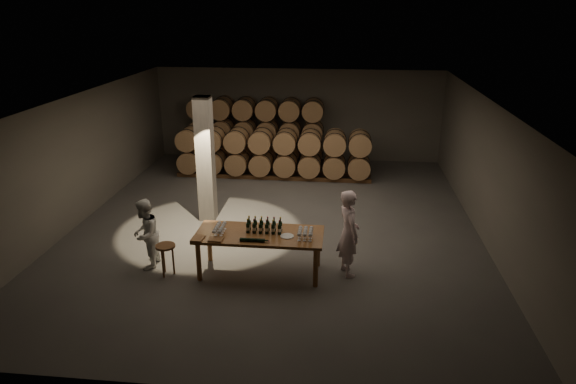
# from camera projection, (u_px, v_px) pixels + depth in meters

# --- Properties ---
(room) EXTENTS (12.00, 12.00, 12.00)m
(room) POSITION_uv_depth(u_px,v_px,m) (206.00, 160.00, 12.90)
(room) COLOR #54514F
(room) RESTS_ON ground
(tasting_table) EXTENTS (2.60, 1.10, 0.90)m
(tasting_table) POSITION_uv_depth(u_px,v_px,m) (260.00, 238.00, 10.48)
(tasting_table) COLOR brown
(tasting_table) RESTS_ON ground
(barrel_stack_back) EXTENTS (4.70, 0.95, 2.31)m
(barrel_stack_back) POSITION_uv_depth(u_px,v_px,m) (256.00, 130.00, 17.66)
(barrel_stack_back) COLOR brown
(barrel_stack_back) RESTS_ON ground
(barrel_stack_front) EXTENTS (6.26, 0.95, 1.57)m
(barrel_stack_front) POSITION_uv_depth(u_px,v_px,m) (273.00, 152.00, 16.40)
(barrel_stack_front) COLOR brown
(barrel_stack_front) RESTS_ON ground
(bottle_cluster) EXTENTS (0.73, 0.23, 0.31)m
(bottle_cluster) POSITION_uv_depth(u_px,v_px,m) (264.00, 227.00, 10.47)
(bottle_cluster) COLOR black
(bottle_cluster) RESTS_ON tasting_table
(lying_bottles) EXTENTS (0.59, 0.07, 0.07)m
(lying_bottles) POSITION_uv_depth(u_px,v_px,m) (253.00, 240.00, 10.07)
(lying_bottles) COLOR black
(lying_bottles) RESTS_ON tasting_table
(glass_cluster_left) EXTENTS (0.19, 0.52, 0.17)m
(glass_cluster_left) POSITION_uv_depth(u_px,v_px,m) (219.00, 228.00, 10.41)
(glass_cluster_left) COLOR silver
(glass_cluster_left) RESTS_ON tasting_table
(glass_cluster_right) EXTENTS (0.30, 0.41, 0.17)m
(glass_cluster_right) POSITION_uv_depth(u_px,v_px,m) (305.00, 232.00, 10.23)
(glass_cluster_right) COLOR silver
(glass_cluster_right) RESTS_ON tasting_table
(plate) EXTENTS (0.27, 0.27, 0.02)m
(plate) POSITION_uv_depth(u_px,v_px,m) (287.00, 236.00, 10.30)
(plate) COLOR silver
(plate) RESTS_ON tasting_table
(notebook_near) EXTENTS (0.29, 0.24, 0.03)m
(notebook_near) POSITION_uv_depth(u_px,v_px,m) (216.00, 239.00, 10.14)
(notebook_near) COLOR brown
(notebook_near) RESTS_ON tasting_table
(notebook_corner) EXTENTS (0.24, 0.30, 0.03)m
(notebook_corner) POSITION_uv_depth(u_px,v_px,m) (198.00, 238.00, 10.19)
(notebook_corner) COLOR brown
(notebook_corner) RESTS_ON tasting_table
(pen) EXTENTS (0.14, 0.05, 0.01)m
(pen) POSITION_uv_depth(u_px,v_px,m) (219.00, 241.00, 10.10)
(pen) COLOR black
(pen) RESTS_ON tasting_table
(stool) EXTENTS (0.40, 0.40, 0.67)m
(stool) POSITION_uv_depth(u_px,v_px,m) (166.00, 251.00, 10.49)
(stool) COLOR brown
(stool) RESTS_ON ground
(person_man) EXTENTS (0.65, 0.78, 1.84)m
(person_man) POSITION_uv_depth(u_px,v_px,m) (349.00, 233.00, 10.42)
(person_man) COLOR white
(person_man) RESTS_ON ground
(person_woman) EXTENTS (0.61, 0.76, 1.52)m
(person_woman) POSITION_uv_depth(u_px,v_px,m) (145.00, 234.00, 10.74)
(person_woman) COLOR white
(person_woman) RESTS_ON ground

